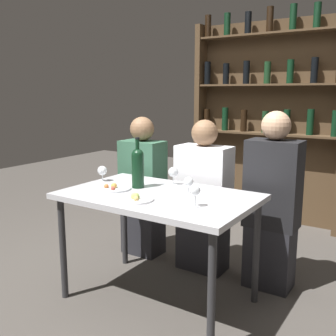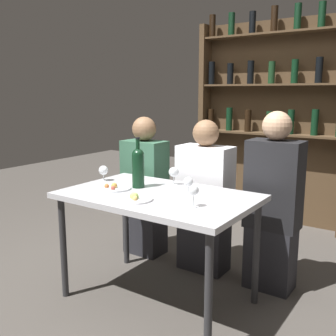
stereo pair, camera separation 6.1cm
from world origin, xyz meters
name	(u,v)px [view 1 (the left image)]	position (x,y,z in m)	size (l,w,h in m)	color
ground_plane	(159,299)	(0.00, 0.00, 0.00)	(10.00, 10.00, 0.00)	#47423D
dining_table	(158,204)	(0.00, 0.00, 0.67)	(1.22, 0.77, 0.73)	silver
wine_rack_wall	(267,113)	(0.00, 2.02, 1.16)	(1.59, 0.21, 2.20)	#4C3823
wine_bottle	(138,166)	(-0.21, 0.07, 0.88)	(0.08, 0.08, 0.34)	black
wine_glass_0	(195,191)	(0.34, -0.12, 0.82)	(0.06, 0.06, 0.13)	silver
wine_glass_1	(189,182)	(0.16, 0.12, 0.81)	(0.06, 0.06, 0.11)	silver
wine_glass_2	(173,173)	(-0.05, 0.27, 0.82)	(0.07, 0.07, 0.13)	silver
wine_glass_3	(102,171)	(-0.55, 0.08, 0.81)	(0.07, 0.07, 0.11)	silver
food_plate_0	(135,199)	(-0.03, -0.20, 0.74)	(0.23, 0.23, 0.05)	white
food_plate_1	(114,188)	(-0.31, -0.07, 0.74)	(0.21, 0.21, 0.04)	silver
seated_person_left	(143,190)	(-0.56, 0.58, 0.56)	(0.36, 0.22, 1.18)	#26262B
seated_person_center	(203,201)	(0.02, 0.58, 0.55)	(0.41, 0.22, 1.18)	#26262B
seated_person_right	(272,206)	(0.56, 0.58, 0.59)	(0.36, 0.22, 1.25)	#26262B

